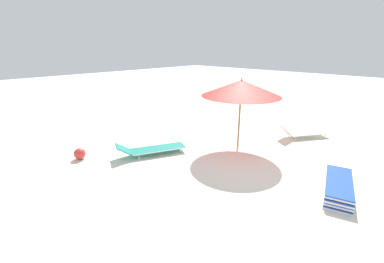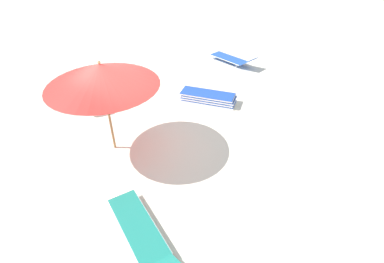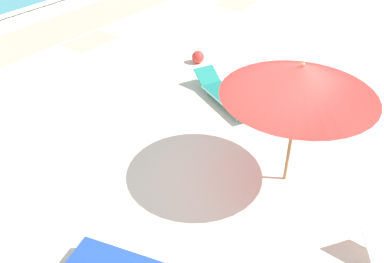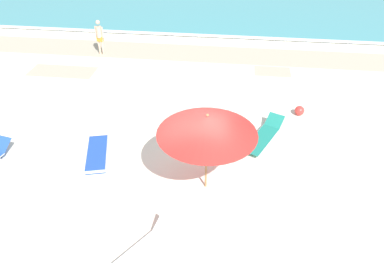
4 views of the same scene
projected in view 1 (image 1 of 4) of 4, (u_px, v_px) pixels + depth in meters
The scene contains 6 objects.
ground_plane at pixel (241, 158), 8.65m from camera, with size 60.00×60.00×0.16m.
beach_umbrella at pixel (241, 88), 8.71m from camera, with size 2.72×2.72×2.51m.
lounger_stack at pixel (338, 187), 6.44m from camera, with size 1.09×1.98×0.32m.
sun_lounger_under_umbrella at pixel (152, 149), 8.73m from camera, with size 1.52×2.35×0.47m.
sun_lounger_near_water_left at pixel (302, 132), 10.35m from camera, with size 1.65×2.05×0.58m.
beach_ball at pixel (80, 154), 8.37m from camera, with size 0.37×0.37×0.37m.
Camera 1 is at (-4.26, 6.87, 3.53)m, focal length 24.00 mm.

